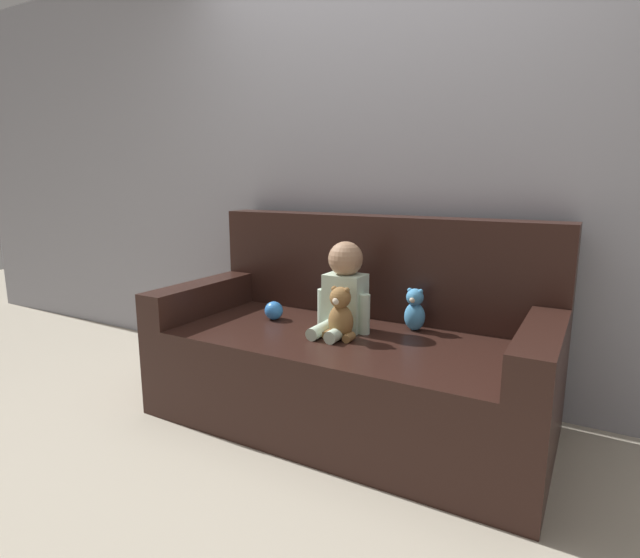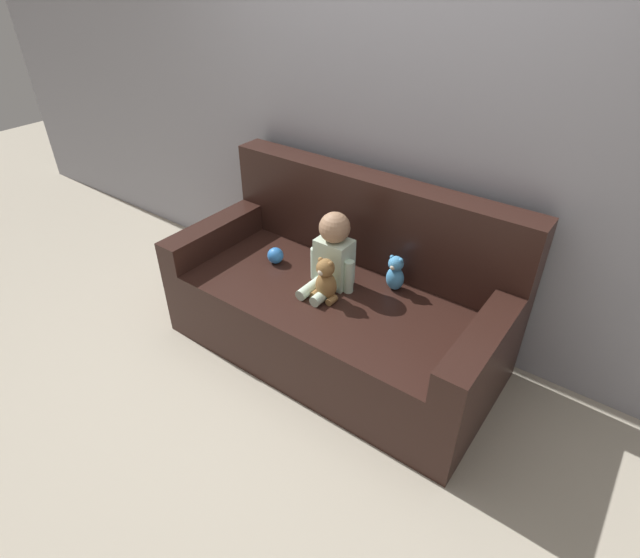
{
  "view_description": "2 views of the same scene",
  "coord_description": "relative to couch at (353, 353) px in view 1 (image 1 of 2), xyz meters",
  "views": [
    {
      "loc": [
        1.04,
        -2.11,
        1.2
      ],
      "look_at": [
        -0.08,
        -0.13,
        0.75
      ],
      "focal_mm": 28.0,
      "sensor_mm": 36.0,
      "label": 1
    },
    {
      "loc": [
        1.3,
        -1.89,
        2.09
      ],
      "look_at": [
        -0.03,
        -0.1,
        0.57
      ],
      "focal_mm": 28.0,
      "sensor_mm": 36.0,
      "label": 2
    }
  ],
  "objects": [
    {
      "name": "teddy_bear_brown",
      "position": [
        0.01,
        -0.17,
        0.24
      ],
      "size": [
        0.15,
        0.12,
        0.25
      ],
      "color": "olive",
      "rests_on": "couch"
    },
    {
      "name": "plush_toy_side",
      "position": [
        0.27,
        0.13,
        0.23
      ],
      "size": [
        0.1,
        0.1,
        0.21
      ],
      "color": "#4C9EDB",
      "rests_on": "couch"
    },
    {
      "name": "wall_back",
      "position": [
        0.0,
        0.48,
        0.96
      ],
      "size": [
        8.0,
        0.05,
        2.6
      ],
      "color": "#93939E",
      "rests_on": "ground_plane"
    },
    {
      "name": "person_baby",
      "position": [
        -0.04,
        -0.04,
        0.32
      ],
      "size": [
        0.28,
        0.34,
        0.44
      ],
      "color": "silver",
      "rests_on": "couch"
    },
    {
      "name": "couch",
      "position": [
        0.0,
        0.0,
        0.0
      ],
      "size": [
        1.91,
        0.92,
        1.01
      ],
      "color": "black",
      "rests_on": "ground_plane"
    },
    {
      "name": "ground_plane",
      "position": [
        0.0,
        -0.07,
        -0.34
      ],
      "size": [
        12.0,
        12.0,
        0.0
      ],
      "primitive_type": "plane",
      "color": "#B7AD99"
    },
    {
      "name": "toy_ball",
      "position": [
        -0.45,
        -0.06,
        0.18
      ],
      "size": [
        0.1,
        0.1,
        0.1
      ],
      "color": "#337FDB",
      "rests_on": "couch"
    }
  ]
}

